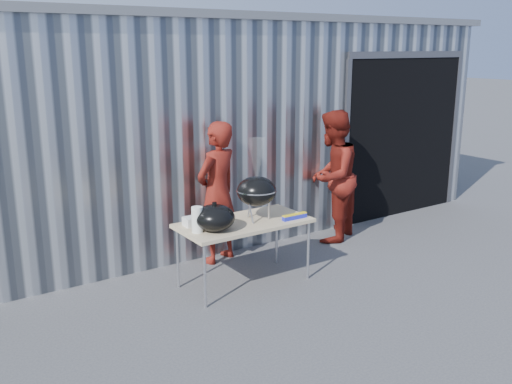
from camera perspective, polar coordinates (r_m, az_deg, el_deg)
ground at (r=6.40m, az=5.14°, el=-10.39°), size 80.00×80.00×0.00m
building at (r=10.25m, az=-7.01°, el=7.90°), size 8.20×6.20×3.10m
folding_table at (r=6.48m, az=-1.21°, el=-3.30°), size 1.50×0.75×0.75m
kettle_grill at (r=6.41m, az=0.06°, el=0.75°), size 0.46×0.46×0.94m
grill_lid at (r=6.13m, az=-4.16°, el=-2.58°), size 0.44×0.44×0.32m
paper_towels at (r=6.09m, az=-5.90°, el=-2.78°), size 0.12×0.12×0.28m
white_tub at (r=6.34m, az=-6.32°, el=-2.92°), size 0.20×0.15×0.10m
foil_box at (r=6.56m, az=3.87°, el=-2.46°), size 0.32×0.06×0.06m
person_cook at (r=7.15m, az=-3.89°, el=-0.06°), size 0.76×0.62×1.79m
person_bystander at (r=8.00m, az=7.63°, el=1.56°), size 1.12×1.04×1.84m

